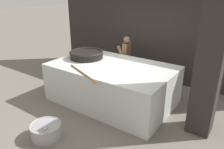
# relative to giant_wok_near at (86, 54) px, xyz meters

# --- Properties ---
(ground_plane) EXTENTS (60.00, 60.00, 0.00)m
(ground_plane) POSITION_rel_giant_wok_near_xyz_m (0.96, -0.09, -1.16)
(ground_plane) COLOR slate
(back_wall) EXTENTS (7.37, 0.24, 3.21)m
(back_wall) POSITION_rel_giant_wok_near_xyz_m (0.96, 2.18, 0.45)
(back_wall) COLOR #2D2826
(back_wall) RESTS_ON ground_plane
(support_pillar) EXTENTS (0.48, 0.48, 3.21)m
(support_pillar) POSITION_rel_giant_wok_near_xyz_m (3.29, -0.08, 0.45)
(support_pillar) COLOR #2D2826
(support_pillar) RESTS_ON ground_plane
(hearth_platform) EXTENTS (3.18, 1.99, 1.05)m
(hearth_platform) POSITION_rel_giant_wok_near_xyz_m (0.96, -0.09, -0.63)
(hearth_platform) COLOR silver
(hearth_platform) RESTS_ON ground_plane
(giant_wok_near) EXTENTS (0.97, 0.97, 0.21)m
(giant_wok_near) POSITION_rel_giant_wok_near_xyz_m (0.00, 0.00, 0.00)
(giant_wok_near) COLOR black
(giant_wok_near) RESTS_ON hearth_platform
(stirring_paddle) EXTENTS (1.25, 0.56, 0.04)m
(stirring_paddle) POSITION_rel_giant_wok_near_xyz_m (0.80, -1.01, -0.09)
(stirring_paddle) COLOR brown
(stirring_paddle) RESTS_ON hearth_platform
(cook) EXTENTS (0.42, 0.60, 1.53)m
(cook) POSITION_rel_giant_wok_near_xyz_m (0.58, 1.23, -0.33)
(cook) COLOR brown
(cook) RESTS_ON ground_plane
(prep_bowl_vegetables) EXTENTS (0.75, 0.65, 0.57)m
(prep_bowl_vegetables) POSITION_rel_giant_wok_near_xyz_m (0.74, -2.18, -0.99)
(prep_bowl_vegetables) COLOR #9E9EA3
(prep_bowl_vegetables) RESTS_ON ground_plane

